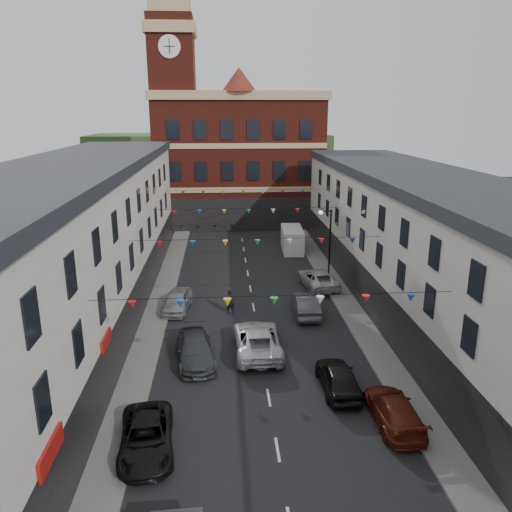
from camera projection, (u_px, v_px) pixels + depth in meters
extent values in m
plane|color=black|center=(262.00, 360.00, 28.78)|extent=(160.00, 160.00, 0.00)
cube|color=#605E5B|center=(146.00, 346.00, 30.22)|extent=(1.80, 64.00, 0.15)
cube|color=#605E5B|center=(370.00, 340.00, 31.13)|extent=(1.80, 64.00, 0.15)
cube|color=beige|center=(49.00, 276.00, 27.57)|extent=(8.00, 56.00, 10.00)
cube|color=black|center=(37.00, 180.00, 26.07)|extent=(8.40, 56.00, 0.70)
cube|color=black|center=(127.00, 331.00, 28.78)|extent=(0.12, 56.00, 3.20)
cube|color=beige|center=(461.00, 276.00, 29.26)|extent=(8.00, 56.00, 9.00)
cube|color=black|center=(471.00, 194.00, 27.90)|extent=(8.40, 56.00, 0.70)
cube|color=black|center=(390.00, 323.00, 29.80)|extent=(0.12, 56.00, 3.20)
cube|color=maroon|center=(238.00, 163.00, 63.09)|extent=(20.00, 12.00, 15.00)
cube|color=tan|center=(238.00, 97.00, 60.85)|extent=(20.60, 12.60, 1.00)
cone|color=maroon|center=(239.00, 79.00, 55.59)|extent=(4.00, 4.00, 2.60)
cube|color=maroon|center=(175.00, 127.00, 58.46)|extent=(5.00, 5.00, 24.00)
cube|color=tan|center=(171.00, 30.00, 55.53)|extent=(5.60, 5.60, 1.20)
cube|color=tan|center=(170.00, 9.00, 54.95)|extent=(4.40, 4.40, 3.00)
cylinder|color=white|center=(169.00, 46.00, 53.65)|extent=(2.40, 0.12, 2.40)
cube|color=#2C4721|center=(211.00, 164.00, 86.51)|extent=(40.00, 14.00, 10.00)
cylinder|color=black|center=(330.00, 245.00, 41.80)|extent=(0.14, 0.14, 6.00)
cylinder|color=black|center=(326.00, 211.00, 40.97)|extent=(0.90, 0.10, 0.10)
sphere|color=beige|center=(321.00, 212.00, 40.96)|extent=(0.36, 0.36, 0.36)
imported|color=black|center=(146.00, 437.00, 20.89)|extent=(2.68, 4.97, 1.32)
imported|color=#36393D|center=(195.00, 350.00, 28.38)|extent=(2.70, 5.23, 1.45)
imported|color=#909398|center=(177.00, 301.00, 35.68)|extent=(2.22, 4.47, 1.46)
imported|color=#571C11|center=(394.00, 410.00, 22.73)|extent=(1.90, 4.65, 1.35)
imported|color=black|center=(338.00, 378.00, 25.39)|extent=(1.80, 4.36, 1.48)
imported|color=#494B51|center=(306.00, 305.00, 34.97)|extent=(1.76, 4.57, 1.49)
imported|color=#BABEC0|center=(318.00, 279.00, 40.45)|extent=(3.03, 5.49, 1.46)
imported|color=silver|center=(257.00, 340.00, 29.48)|extent=(2.75, 5.81, 1.60)
cube|color=silver|center=(292.00, 239.00, 51.06)|extent=(2.28, 5.32, 2.31)
imported|color=black|center=(230.00, 302.00, 35.10)|extent=(0.75, 0.61, 1.78)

